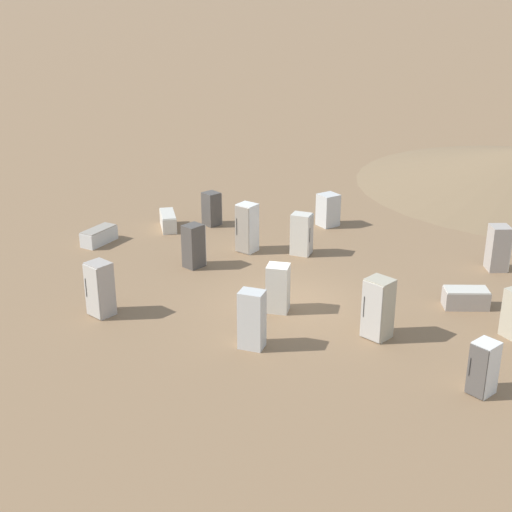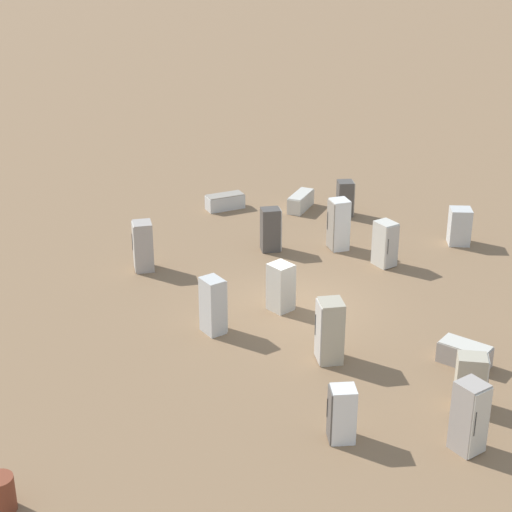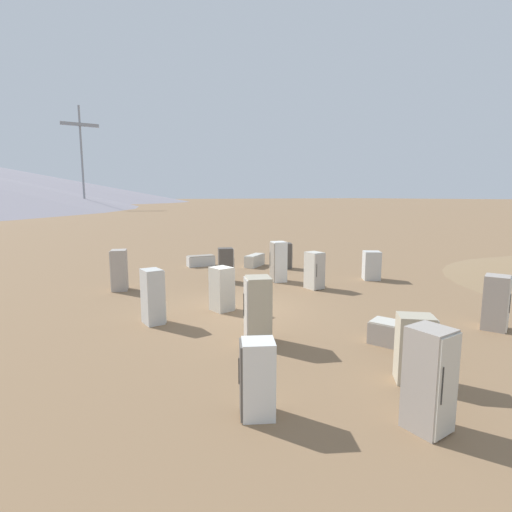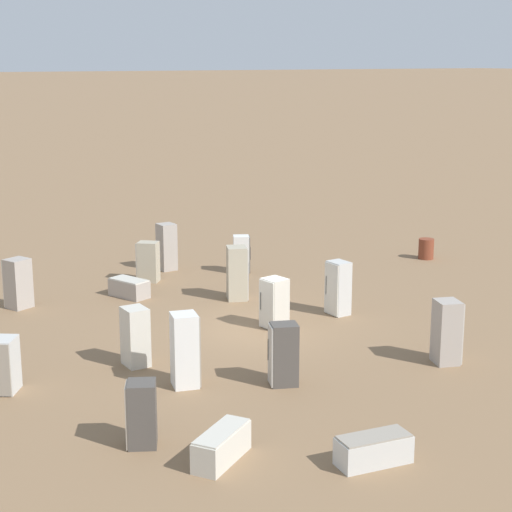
% 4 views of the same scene
% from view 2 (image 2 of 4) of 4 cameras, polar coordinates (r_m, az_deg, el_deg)
% --- Properties ---
extents(ground_plane, '(1000.00, 1000.00, 0.00)m').
position_cam_2_polar(ground_plane, '(27.71, 3.02, -3.39)').
color(ground_plane, '#846647').
extents(discarded_fridge_0, '(0.79, 0.80, 1.58)m').
position_cam_2_polar(discarded_fridge_0, '(27.18, 1.68, -2.07)').
color(discarded_fridge_0, beige).
rests_on(discarded_fridge_0, ground_plane).
extents(discarded_fridge_1, '(0.92, 0.94, 1.88)m').
position_cam_2_polar(discarded_fridge_1, '(24.36, 4.93, -5.01)').
color(discarded_fridge_1, '#B2A88E').
rests_on(discarded_fridge_1, ground_plane).
extents(discarded_fridge_2, '(1.69, 1.41, 0.69)m').
position_cam_2_polar(discarded_fridge_2, '(35.80, 3.00, 3.66)').
color(discarded_fridge_2, beige).
rests_on(discarded_fridge_2, ground_plane).
extents(discarded_fridge_4, '(1.18, 1.59, 0.65)m').
position_cam_2_polar(discarded_fridge_4, '(25.09, 13.73, -6.38)').
color(discarded_fridge_4, '#A89E93').
rests_on(discarded_fridge_4, ground_plane).
extents(discarded_fridge_5, '(0.86, 0.85, 1.46)m').
position_cam_2_polar(discarded_fridge_5, '(35.14, 5.97, 3.84)').
color(discarded_fridge_5, '#4C4742').
rests_on(discarded_fridge_5, ground_plane).
extents(discarded_fridge_6, '(0.64, 0.74, 1.78)m').
position_cam_2_polar(discarded_fridge_6, '(25.83, -2.87, -3.31)').
color(discarded_fridge_6, silver).
rests_on(discarded_fridge_6, ground_plane).
extents(discarded_fridge_7, '(0.97, 0.94, 1.52)m').
position_cam_2_polar(discarded_fridge_7, '(23.00, 14.13, -8.13)').
color(discarded_fridge_7, '#B2A88E').
rests_on(discarded_fridge_7, ground_plane).
extents(discarded_fridge_8, '(0.66, 0.75, 1.86)m').
position_cam_2_polar(discarded_fridge_8, '(21.30, 14.05, -10.39)').
color(discarded_fridge_8, '#A89E93').
rests_on(discarded_fridge_8, ground_plane).
extents(discarded_fridge_9, '(0.87, 0.79, 1.64)m').
position_cam_2_polar(discarded_fridge_9, '(31.54, 0.99, 1.77)').
color(discarded_fridge_9, '#4C4742').
rests_on(discarded_fridge_9, ground_plane).
extents(discarded_fridge_10, '(1.07, 1.08, 1.40)m').
position_cam_2_polar(discarded_fridge_10, '(33.06, 13.41, 1.94)').
color(discarded_fridge_10, silver).
rests_on(discarded_fridge_10, ground_plane).
extents(discarded_fridge_11, '(1.64, 0.83, 0.63)m').
position_cam_2_polar(discarded_fridge_11, '(35.82, -2.07, 3.65)').
color(discarded_fridge_11, silver).
rests_on(discarded_fridge_11, ground_plane).
extents(discarded_fridge_12, '(0.82, 0.82, 1.93)m').
position_cam_2_polar(discarded_fridge_12, '(31.76, 5.52, 2.11)').
color(discarded_fridge_12, white).
rests_on(discarded_fridge_12, ground_plane).
extents(discarded_fridge_13, '(0.86, 0.89, 1.78)m').
position_cam_2_polar(discarded_fridge_13, '(30.17, -7.55, 0.66)').
color(discarded_fridge_13, '#A89E93').
rests_on(discarded_fridge_13, ground_plane).
extents(discarded_fridge_14, '(0.82, 0.78, 1.48)m').
position_cam_2_polar(discarded_fridge_14, '(21.23, 5.74, -10.45)').
color(discarded_fridge_14, white).
rests_on(discarded_fridge_14, ground_plane).
extents(discarded_fridge_15, '(0.62, 0.80, 1.64)m').
position_cam_2_polar(discarded_fridge_15, '(30.63, 8.61, 0.81)').
color(discarded_fridge_15, beige).
rests_on(discarded_fridge_15, ground_plane).
extents(rusty_barrel, '(0.64, 0.64, 0.85)m').
position_cam_2_polar(rusty_barrel, '(20.05, -16.66, -14.93)').
color(rusty_barrel, brown).
rests_on(rusty_barrel, ground_plane).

